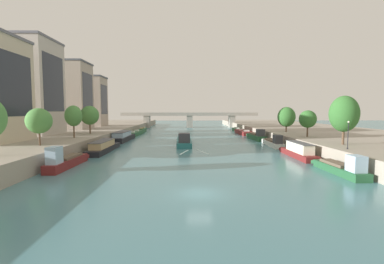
{
  "coord_description": "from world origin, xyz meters",
  "views": [
    {
      "loc": [
        -1.21,
        -26.33,
        8.12
      ],
      "look_at": [
        0.0,
        40.65,
        2.89
      ],
      "focal_mm": 25.66,
      "sensor_mm": 36.0,
      "label": 1
    }
  ],
  "objects_px": {
    "moored_boat_left_downstream": "(66,161)",
    "tree_right_third": "(344,114)",
    "moored_boat_right_upstream": "(298,151)",
    "tree_left_end_of_row": "(90,115)",
    "moored_boat_right_lone": "(256,136)",
    "lamppost_right_bank": "(348,134)",
    "moored_boat_right_near": "(273,142)",
    "moored_boat_right_midway": "(341,168)",
    "moored_boat_left_end": "(143,130)",
    "moored_boat_right_second": "(237,130)",
    "barge_midriver": "(184,141)",
    "bridge_far": "(190,118)",
    "tree_left_by_lamp": "(73,116)",
    "tree_right_by_lamp": "(308,119)",
    "moored_boat_right_downstream": "(243,132)",
    "moored_boat_left_gap_after": "(123,137)",
    "moored_boat_left_near": "(135,133)",
    "tree_left_past_mid": "(39,121)",
    "moored_boat_left_lone": "(104,147)",
    "tree_right_midway": "(286,117)"
  },
  "relations": [
    {
      "from": "tree_left_by_lamp",
      "to": "bridge_far",
      "type": "bearing_deg",
      "value": 71.63
    },
    {
      "from": "moored_boat_right_upstream",
      "to": "tree_left_end_of_row",
      "type": "relative_size",
      "value": 1.94
    },
    {
      "from": "tree_right_third",
      "to": "tree_right_by_lamp",
      "type": "height_order",
      "value": "tree_right_third"
    },
    {
      "from": "tree_left_end_of_row",
      "to": "moored_boat_right_downstream",
      "type": "bearing_deg",
      "value": 31.96
    },
    {
      "from": "moored_boat_left_end",
      "to": "tree_left_past_mid",
      "type": "height_order",
      "value": "tree_left_past_mid"
    },
    {
      "from": "tree_left_past_mid",
      "to": "moored_boat_right_near",
      "type": "bearing_deg",
      "value": 22.67
    },
    {
      "from": "tree_left_end_of_row",
      "to": "lamppost_right_bank",
      "type": "distance_m",
      "value": 54.69
    },
    {
      "from": "moored_boat_left_gap_after",
      "to": "tree_right_by_lamp",
      "type": "relative_size",
      "value": 2.91
    },
    {
      "from": "bridge_far",
      "to": "moored_boat_right_downstream",
      "type": "bearing_deg",
      "value": -63.62
    },
    {
      "from": "moored_boat_right_second",
      "to": "lamppost_right_bank",
      "type": "distance_m",
      "value": 69.83
    },
    {
      "from": "moored_boat_left_near",
      "to": "moored_boat_right_downstream",
      "type": "relative_size",
      "value": 0.95
    },
    {
      "from": "moored_boat_right_lone",
      "to": "moored_boat_right_downstream",
      "type": "height_order",
      "value": "moored_boat_right_lone"
    },
    {
      "from": "moored_boat_right_near",
      "to": "moored_boat_left_lone",
      "type": "bearing_deg",
      "value": -167.81
    },
    {
      "from": "moored_boat_right_lone",
      "to": "moored_boat_right_second",
      "type": "bearing_deg",
      "value": 89.63
    },
    {
      "from": "moored_boat_right_near",
      "to": "lamppost_right_bank",
      "type": "xyz_separation_m",
      "value": [
        3.56,
        -23.13,
        3.95
      ]
    },
    {
      "from": "tree_left_past_mid",
      "to": "tree_right_midway",
      "type": "distance_m",
      "value": 55.94
    },
    {
      "from": "moored_boat_left_downstream",
      "to": "tree_right_midway",
      "type": "bearing_deg",
      "value": 36.26
    },
    {
      "from": "moored_boat_right_midway",
      "to": "tree_right_third",
      "type": "height_order",
      "value": "tree_right_third"
    },
    {
      "from": "tree_left_by_lamp",
      "to": "barge_midriver",
      "type": "bearing_deg",
      "value": 20.57
    },
    {
      "from": "moored_boat_right_near",
      "to": "tree_left_by_lamp",
      "type": "height_order",
      "value": "tree_left_by_lamp"
    },
    {
      "from": "moored_boat_left_downstream",
      "to": "moored_boat_left_gap_after",
      "type": "distance_m",
      "value": 34.77
    },
    {
      "from": "tree_left_past_mid",
      "to": "bridge_far",
      "type": "distance_m",
      "value": 90.25
    },
    {
      "from": "tree_left_by_lamp",
      "to": "tree_right_third",
      "type": "distance_m",
      "value": 50.66
    },
    {
      "from": "moored_boat_left_near",
      "to": "moored_boat_right_upstream",
      "type": "relative_size",
      "value": 1.19
    },
    {
      "from": "moored_boat_left_downstream",
      "to": "tree_right_third",
      "type": "xyz_separation_m",
      "value": [
        43.09,
        5.7,
        6.59
      ]
    },
    {
      "from": "moored_boat_left_end",
      "to": "moored_boat_right_second",
      "type": "distance_m",
      "value": 36.98
    },
    {
      "from": "moored_boat_left_gap_after",
      "to": "moored_boat_left_end",
      "type": "relative_size",
      "value": 1.4
    },
    {
      "from": "tree_right_by_lamp",
      "to": "lamppost_right_bank",
      "type": "xyz_separation_m",
      "value": [
        -2.28,
        -18.53,
        -1.53
      ]
    },
    {
      "from": "moored_boat_left_lone",
      "to": "moored_boat_right_near",
      "type": "bearing_deg",
      "value": 12.19
    },
    {
      "from": "moored_boat_right_downstream",
      "to": "moored_boat_left_end",
      "type": "bearing_deg",
      "value": 163.02
    },
    {
      "from": "moored_boat_left_downstream",
      "to": "moored_boat_right_second",
      "type": "height_order",
      "value": "moored_boat_left_downstream"
    },
    {
      "from": "tree_right_midway",
      "to": "tree_left_by_lamp",
      "type": "bearing_deg",
      "value": -164.5
    },
    {
      "from": "moored_boat_right_lone",
      "to": "bridge_far",
      "type": "height_order",
      "value": "bridge_far"
    },
    {
      "from": "moored_boat_right_second",
      "to": "moored_boat_right_midway",
      "type": "bearing_deg",
      "value": -90.01
    },
    {
      "from": "tree_left_past_mid",
      "to": "tree_right_midway",
      "type": "xyz_separation_m",
      "value": [
        49.34,
        26.36,
        0.01
      ]
    },
    {
      "from": "moored_boat_left_gap_after",
      "to": "lamppost_right_bank",
      "type": "relative_size",
      "value": 4.02
    },
    {
      "from": "moored_boat_right_lone",
      "to": "lamppost_right_bank",
      "type": "bearing_deg",
      "value": -84.3
    },
    {
      "from": "moored_boat_left_gap_after",
      "to": "tree_right_third",
      "type": "relative_size",
      "value": 2.05
    },
    {
      "from": "moored_boat_left_downstream",
      "to": "lamppost_right_bank",
      "type": "bearing_deg",
      "value": 0.24
    },
    {
      "from": "tree_left_by_lamp",
      "to": "tree_right_by_lamp",
      "type": "xyz_separation_m",
      "value": [
        48.94,
        0.76,
        -0.72
      ]
    },
    {
      "from": "moored_boat_left_downstream",
      "to": "moored_boat_right_second",
      "type": "bearing_deg",
      "value": 62.02
    },
    {
      "from": "moored_boat_right_upstream",
      "to": "moored_boat_right_downstream",
      "type": "xyz_separation_m",
      "value": [
        0.06,
        46.85,
        -0.43
      ]
    },
    {
      "from": "tree_left_by_lamp",
      "to": "tree_left_end_of_row",
      "type": "distance_m",
      "value": 10.21
    },
    {
      "from": "moored_boat_left_downstream",
      "to": "tree_left_by_lamp",
      "type": "xyz_separation_m",
      "value": [
        -6.07,
        17.93,
        6.04
      ]
    },
    {
      "from": "tree_left_by_lamp",
      "to": "tree_right_by_lamp",
      "type": "relative_size",
      "value": 1.18
    },
    {
      "from": "barge_midriver",
      "to": "moored_boat_left_lone",
      "type": "distance_m",
      "value": 19.32
    },
    {
      "from": "tree_left_end_of_row",
      "to": "bridge_far",
      "type": "bearing_deg",
      "value": 68.71
    },
    {
      "from": "moored_boat_right_downstream",
      "to": "lamppost_right_bank",
      "type": "distance_m",
      "value": 55.18
    },
    {
      "from": "barge_midriver",
      "to": "bridge_far",
      "type": "bearing_deg",
      "value": 88.31
    },
    {
      "from": "barge_midriver",
      "to": "tree_right_third",
      "type": "relative_size",
      "value": 2.24
    }
  ]
}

